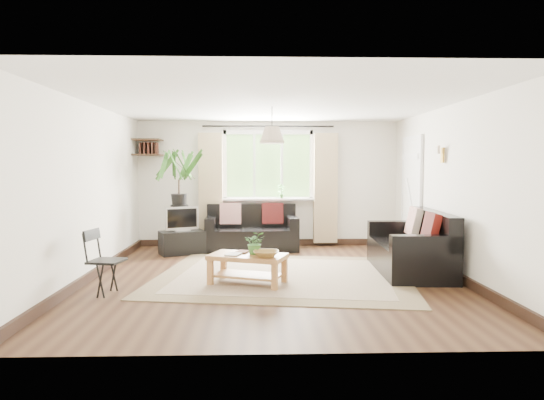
{
  "coord_description": "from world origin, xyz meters",
  "views": [
    {
      "loc": [
        -0.22,
        -6.62,
        1.54
      ],
      "look_at": [
        0.0,
        0.4,
        1.05
      ],
      "focal_mm": 32.0,
      "sensor_mm": 36.0,
      "label": 1
    }
  ],
  "objects_px": {
    "sofa_back": "(252,228)",
    "tv_stand": "(182,242)",
    "sofa_right": "(409,243)",
    "palm_stand": "(179,201)",
    "coffee_table": "(248,269)",
    "folding_chair": "(107,262)"
  },
  "relations": [
    {
      "from": "coffee_table",
      "to": "palm_stand",
      "type": "bearing_deg",
      "value": 117.63
    },
    {
      "from": "tv_stand",
      "to": "palm_stand",
      "type": "height_order",
      "value": "palm_stand"
    },
    {
      "from": "sofa_back",
      "to": "sofa_right",
      "type": "bearing_deg",
      "value": -42.51
    },
    {
      "from": "palm_stand",
      "to": "tv_stand",
      "type": "bearing_deg",
      "value": -67.42
    },
    {
      "from": "coffee_table",
      "to": "sofa_back",
      "type": "bearing_deg",
      "value": 89.42
    },
    {
      "from": "sofa_back",
      "to": "folding_chair",
      "type": "bearing_deg",
      "value": -120.5
    },
    {
      "from": "palm_stand",
      "to": "folding_chair",
      "type": "relative_size",
      "value": 2.36
    },
    {
      "from": "coffee_table",
      "to": "folding_chair",
      "type": "xyz_separation_m",
      "value": [
        -1.68,
        -0.44,
        0.19
      ]
    },
    {
      "from": "sofa_back",
      "to": "tv_stand",
      "type": "bearing_deg",
      "value": -163.1
    },
    {
      "from": "sofa_back",
      "to": "sofa_right",
      "type": "relative_size",
      "value": 0.93
    },
    {
      "from": "sofa_right",
      "to": "palm_stand",
      "type": "xyz_separation_m",
      "value": [
        -3.59,
        1.75,
        0.5
      ]
    },
    {
      "from": "sofa_right",
      "to": "tv_stand",
      "type": "height_order",
      "value": "sofa_right"
    },
    {
      "from": "palm_stand",
      "to": "sofa_back",
      "type": "bearing_deg",
      "value": 10.75
    },
    {
      "from": "tv_stand",
      "to": "folding_chair",
      "type": "bearing_deg",
      "value": -124.05
    },
    {
      "from": "sofa_back",
      "to": "coffee_table",
      "type": "distance_m",
      "value": 2.67
    },
    {
      "from": "sofa_right",
      "to": "coffee_table",
      "type": "height_order",
      "value": "sofa_right"
    },
    {
      "from": "tv_stand",
      "to": "folding_chair",
      "type": "relative_size",
      "value": 0.96
    },
    {
      "from": "coffee_table",
      "to": "palm_stand",
      "type": "xyz_separation_m",
      "value": [
        -1.26,
        2.41,
        0.73
      ]
    },
    {
      "from": "coffee_table",
      "to": "tv_stand",
      "type": "distance_m",
      "value": 2.55
    },
    {
      "from": "folding_chair",
      "to": "coffee_table",
      "type": "bearing_deg",
      "value": -65.28
    },
    {
      "from": "sofa_right",
      "to": "palm_stand",
      "type": "distance_m",
      "value": 4.03
    },
    {
      "from": "sofa_back",
      "to": "tv_stand",
      "type": "height_order",
      "value": "sofa_back"
    }
  ]
}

